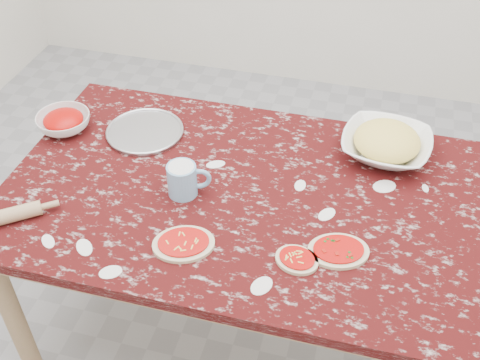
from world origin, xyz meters
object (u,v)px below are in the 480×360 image
object	(u,v)px
cheese_bowl	(386,146)
rolling_pin	(2,217)
worktable	(240,209)
pizza_tray	(145,132)
sauce_bowl	(64,122)
flour_mug	(183,179)

from	to	relation	value
cheese_bowl	rolling_pin	xyz separation A→B (m)	(-1.14, -0.67, -0.01)
worktable	pizza_tray	xyz separation A→B (m)	(-0.43, 0.22, 0.09)
sauce_bowl	cheese_bowl	world-z (taller)	cheese_bowl
worktable	cheese_bowl	world-z (taller)	cheese_bowl
flour_mug	rolling_pin	distance (m)	0.58
flour_mug	rolling_pin	world-z (taller)	flour_mug
pizza_tray	sauce_bowl	distance (m)	0.31
sauce_bowl	cheese_bowl	distance (m)	1.21
worktable	cheese_bowl	bearing A→B (deg)	35.85
pizza_tray	cheese_bowl	bearing A→B (deg)	6.69
flour_mug	sauce_bowl	bearing A→B (deg)	158.02
pizza_tray	cheese_bowl	size ratio (longest dim) A/B	0.91
rolling_pin	sauce_bowl	bearing A→B (deg)	95.76
worktable	sauce_bowl	size ratio (longest dim) A/B	7.93
worktable	cheese_bowl	distance (m)	0.58
cheese_bowl	rolling_pin	distance (m)	1.33
rolling_pin	flour_mug	bearing A→B (deg)	29.04
worktable	pizza_tray	bearing A→B (deg)	152.61
sauce_bowl	cheese_bowl	bearing A→B (deg)	7.56
pizza_tray	flour_mug	xyz separation A→B (m)	(0.26, -0.28, 0.05)
worktable	rolling_pin	world-z (taller)	rolling_pin
rolling_pin	cheese_bowl	bearing A→B (deg)	30.29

